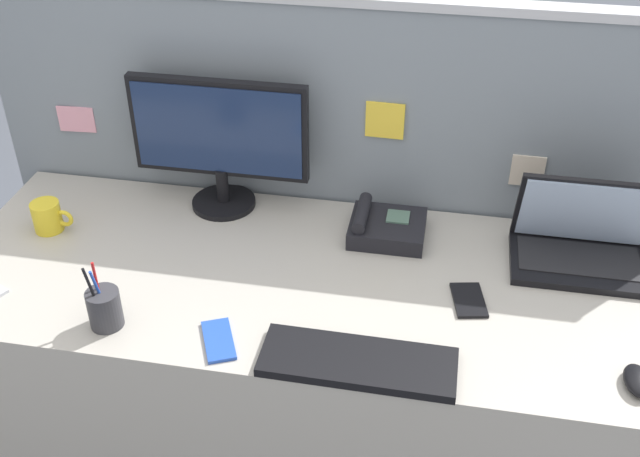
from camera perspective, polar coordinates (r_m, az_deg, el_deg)
desk at (r=2.22m, az=-0.24°, el=-11.25°), size 1.95×0.75×0.74m
cubicle_divider at (r=2.34m, az=1.62°, el=1.21°), size 2.09×0.08×1.35m
desktop_monitor at (r=2.17m, az=-7.56°, el=6.81°), size 0.51×0.19×0.39m
laptop at (r=2.11m, az=19.02°, el=-0.78°), size 0.35×0.23×0.26m
desk_phone at (r=2.12m, az=4.90°, el=0.13°), size 0.21×0.18×0.09m
keyboard_main at (r=1.73m, az=2.86°, el=-9.97°), size 0.44×0.16×0.02m
computer_mouse_right_hand at (r=1.81m, az=22.73°, el=-10.49°), size 0.07×0.10×0.03m
pen_cup at (r=1.87m, az=-15.86°, el=-5.76°), size 0.08×0.08×0.18m
cell_phone_black_slab at (r=1.93m, az=11.09°, el=-5.29°), size 0.10×0.14×0.01m
cell_phone_blue_case at (r=1.80m, az=-7.61°, el=-8.31°), size 0.12×0.15×0.01m
coffee_mug at (r=2.26m, az=-19.72°, el=0.85°), size 0.12×0.08×0.09m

